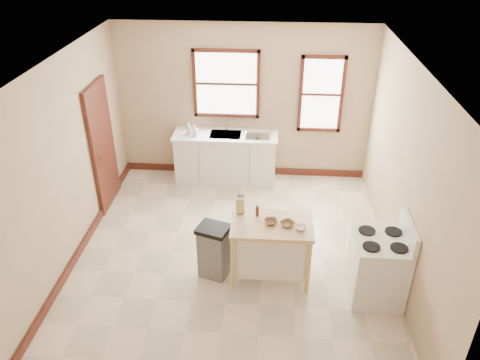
{
  "coord_description": "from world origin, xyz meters",
  "views": [
    {
      "loc": [
        0.51,
        -5.35,
        4.37
      ],
      "look_at": [
        0.09,
        0.4,
        1.04
      ],
      "focal_mm": 35.0,
      "sensor_mm": 36.0,
      "label": 1
    }
  ],
  "objects_px": {
    "soap_bottle_a": "(189,129)",
    "kitchen_island": "(271,250)",
    "trash_bin": "(214,251)",
    "gas_stove": "(379,259)",
    "bowl_b": "(288,224)",
    "knife_block": "(240,206)",
    "soap_bottle_b": "(195,130)",
    "dish_rack": "(258,134)",
    "bowl_c": "(301,228)",
    "bowl_a": "(271,222)",
    "pepper_grinder": "(257,211)"
  },
  "relations": [
    {
      "from": "bowl_b",
      "to": "kitchen_island",
      "type": "bearing_deg",
      "value": 174.18
    },
    {
      "from": "soap_bottle_a",
      "to": "bowl_a",
      "type": "relative_size",
      "value": 1.29
    },
    {
      "from": "bowl_b",
      "to": "gas_stove",
      "type": "height_order",
      "value": "gas_stove"
    },
    {
      "from": "kitchen_island",
      "to": "trash_bin",
      "type": "relative_size",
      "value": 1.35
    },
    {
      "from": "bowl_c",
      "to": "gas_stove",
      "type": "relative_size",
      "value": 0.13
    },
    {
      "from": "knife_block",
      "to": "soap_bottle_b",
      "type": "bearing_deg",
      "value": 97.68
    },
    {
      "from": "bowl_a",
      "to": "gas_stove",
      "type": "height_order",
      "value": "gas_stove"
    },
    {
      "from": "bowl_a",
      "to": "soap_bottle_b",
      "type": "bearing_deg",
      "value": 118.95
    },
    {
      "from": "knife_block",
      "to": "trash_bin",
      "type": "distance_m",
      "value": 0.71
    },
    {
      "from": "bowl_b",
      "to": "trash_bin",
      "type": "relative_size",
      "value": 0.23
    },
    {
      "from": "bowl_b",
      "to": "gas_stove",
      "type": "distance_m",
      "value": 1.22
    },
    {
      "from": "knife_block",
      "to": "bowl_b",
      "type": "xyz_separation_m",
      "value": [
        0.63,
        -0.26,
        -0.08
      ]
    },
    {
      "from": "gas_stove",
      "to": "pepper_grinder",
      "type": "bearing_deg",
      "value": 164.52
    },
    {
      "from": "dish_rack",
      "to": "trash_bin",
      "type": "distance_m",
      "value": 2.66
    },
    {
      "from": "kitchen_island",
      "to": "knife_block",
      "type": "relative_size",
      "value": 5.29
    },
    {
      "from": "dish_rack",
      "to": "gas_stove",
      "type": "xyz_separation_m",
      "value": [
        1.64,
        -2.79,
        -0.4
      ]
    },
    {
      "from": "trash_bin",
      "to": "knife_block",
      "type": "bearing_deg",
      "value": 56.19
    },
    {
      "from": "soap_bottle_a",
      "to": "kitchen_island",
      "type": "bearing_deg",
      "value": -43.83
    },
    {
      "from": "bowl_b",
      "to": "knife_block",
      "type": "bearing_deg",
      "value": 157.93
    },
    {
      "from": "dish_rack",
      "to": "bowl_b",
      "type": "height_order",
      "value": "dish_rack"
    },
    {
      "from": "gas_stove",
      "to": "bowl_c",
      "type": "bearing_deg",
      "value": 170.33
    },
    {
      "from": "soap_bottle_a",
      "to": "knife_block",
      "type": "relative_size",
      "value": 1.11
    },
    {
      "from": "knife_block",
      "to": "dish_rack",
      "type": "bearing_deg",
      "value": 70.99
    },
    {
      "from": "kitchen_island",
      "to": "pepper_grinder",
      "type": "distance_m",
      "value": 0.57
    },
    {
      "from": "pepper_grinder",
      "to": "gas_stove",
      "type": "xyz_separation_m",
      "value": [
        1.55,
        -0.43,
        -0.37
      ]
    },
    {
      "from": "soap_bottle_a",
      "to": "soap_bottle_b",
      "type": "xyz_separation_m",
      "value": [
        0.11,
        -0.05,
        -0.01
      ]
    },
    {
      "from": "soap_bottle_b",
      "to": "knife_block",
      "type": "distance_m",
      "value": 2.46
    },
    {
      "from": "soap_bottle_b",
      "to": "knife_block",
      "type": "relative_size",
      "value": 1.01
    },
    {
      "from": "knife_block",
      "to": "trash_bin",
      "type": "height_order",
      "value": "knife_block"
    },
    {
      "from": "bowl_a",
      "to": "bowl_c",
      "type": "height_order",
      "value": "bowl_c"
    },
    {
      "from": "kitchen_island",
      "to": "trash_bin",
      "type": "xyz_separation_m",
      "value": [
        -0.76,
        -0.03,
        -0.04
      ]
    },
    {
      "from": "trash_bin",
      "to": "gas_stove",
      "type": "bearing_deg",
      "value": 11.77
    },
    {
      "from": "bowl_c",
      "to": "pepper_grinder",
      "type": "bearing_deg",
      "value": 155.03
    },
    {
      "from": "bowl_a",
      "to": "pepper_grinder",
      "type": "bearing_deg",
      "value": 139.34
    },
    {
      "from": "soap_bottle_a",
      "to": "pepper_grinder",
      "type": "relative_size",
      "value": 1.48
    },
    {
      "from": "pepper_grinder",
      "to": "bowl_a",
      "type": "xyz_separation_m",
      "value": [
        0.18,
        -0.16,
        -0.05
      ]
    },
    {
      "from": "bowl_b",
      "to": "bowl_c",
      "type": "distance_m",
      "value": 0.18
    },
    {
      "from": "soap_bottle_b",
      "to": "soap_bottle_a",
      "type": "bearing_deg",
      "value": 166.79
    },
    {
      "from": "dish_rack",
      "to": "knife_block",
      "type": "distance_m",
      "value": 2.3
    },
    {
      "from": "kitchen_island",
      "to": "pepper_grinder",
      "type": "relative_size",
      "value": 7.05
    },
    {
      "from": "trash_bin",
      "to": "gas_stove",
      "type": "distance_m",
      "value": 2.14
    },
    {
      "from": "soap_bottle_b",
      "to": "dish_rack",
      "type": "relative_size",
      "value": 0.46
    },
    {
      "from": "soap_bottle_a",
      "to": "bowl_a",
      "type": "distance_m",
      "value": 2.95
    },
    {
      "from": "trash_bin",
      "to": "gas_stove",
      "type": "xyz_separation_m",
      "value": [
        2.12,
        -0.24,
        0.18
      ]
    },
    {
      "from": "trash_bin",
      "to": "gas_stove",
      "type": "height_order",
      "value": "gas_stove"
    },
    {
      "from": "knife_block",
      "to": "kitchen_island",
      "type": "bearing_deg",
      "value": -43.96
    },
    {
      "from": "soap_bottle_a",
      "to": "dish_rack",
      "type": "bearing_deg",
      "value": 14.74
    },
    {
      "from": "kitchen_island",
      "to": "gas_stove",
      "type": "xyz_separation_m",
      "value": [
        1.35,
        -0.26,
        0.14
      ]
    },
    {
      "from": "dish_rack",
      "to": "bowl_a",
      "type": "xyz_separation_m",
      "value": [
        0.27,
        -2.52,
        -0.09
      ]
    },
    {
      "from": "soap_bottle_a",
      "to": "knife_block",
      "type": "xyz_separation_m",
      "value": [
        1.07,
        -2.31,
        -0.07
      ]
    }
  ]
}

